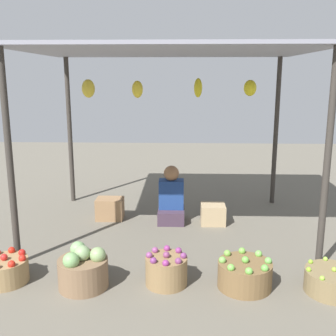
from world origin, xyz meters
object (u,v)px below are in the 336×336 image
vendor_person (171,200)px  basket_red_tomatoes (5,270)px  basket_limes (333,281)px  wooden_crate_stacked_rear (213,214)px  basket_purple_onions (166,270)px  basket_green_apples (245,274)px  basket_cabbages (83,270)px  wooden_crate_near_vendor (110,209)px

vendor_person → basket_red_tomatoes: size_ratio=1.77×
basket_limes → basket_red_tomatoes: bearing=178.5°
basket_limes → wooden_crate_stacked_rear: size_ratio=1.58×
vendor_person → basket_limes: vendor_person is taller
basket_purple_onions → wooden_crate_stacked_rear: bearing=71.2°
vendor_person → basket_green_apples: vendor_person is taller
basket_cabbages → wooden_crate_near_vendor: 1.90m
basket_green_apples → wooden_crate_near_vendor: bearing=131.2°
wooden_crate_near_vendor → vendor_person: bearing=-2.8°
basket_cabbages → wooden_crate_near_vendor: basket_cabbages is taller
vendor_person → basket_green_apples: size_ratio=1.52×
wooden_crate_stacked_rear → basket_red_tomatoes: bearing=-141.6°
basket_red_tomatoes → basket_limes: size_ratio=0.85×
basket_purple_onions → basket_green_apples: size_ratio=0.79×
basket_cabbages → basket_limes: size_ratio=0.91×
wooden_crate_near_vendor → wooden_crate_stacked_rear: (1.44, -0.13, -0.02)m
basket_red_tomatoes → basket_green_apples: 2.32m
basket_cabbages → wooden_crate_stacked_rear: 2.23m
basket_cabbages → basket_purple_onions: bearing=6.0°
vendor_person → basket_cabbages: bearing=-113.1°
basket_purple_onions → wooden_crate_stacked_rear: size_ratio=1.23×
wooden_crate_stacked_rear → vendor_person: bearing=171.3°
basket_cabbages → wooden_crate_stacked_rear: bearing=52.4°
basket_red_tomatoes → wooden_crate_stacked_rear: (2.14, 1.70, 0.01)m
basket_red_tomatoes → wooden_crate_near_vendor: wooden_crate_near_vendor is taller
basket_red_tomatoes → vendor_person: bearing=48.6°
vendor_person → basket_limes: bearing=-50.2°
basket_purple_onions → wooden_crate_near_vendor: size_ratio=1.09×
vendor_person → basket_purple_onions: vendor_person is taller
vendor_person → wooden_crate_near_vendor: vendor_person is taller
wooden_crate_near_vendor → wooden_crate_stacked_rear: wooden_crate_near_vendor is taller
basket_purple_onions → basket_red_tomatoes: bearing=-179.4°
basket_green_apples → basket_cabbages: bearing=-178.1°
basket_green_apples → wooden_crate_near_vendor: (-1.61, 1.84, 0.02)m
vendor_person → basket_cabbages: (-0.79, -1.85, -0.12)m
basket_cabbages → basket_green_apples: basket_cabbages is taller
basket_green_apples → wooden_crate_near_vendor: basket_green_apples is taller
basket_purple_onions → wooden_crate_stacked_rear: basket_purple_onions is taller
vendor_person → basket_cabbages: vendor_person is taller
basket_green_apples → basket_limes: bearing=-4.6°
basket_cabbages → basket_limes: (2.34, -0.01, -0.07)m
basket_green_apples → wooden_crate_stacked_rear: 1.72m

